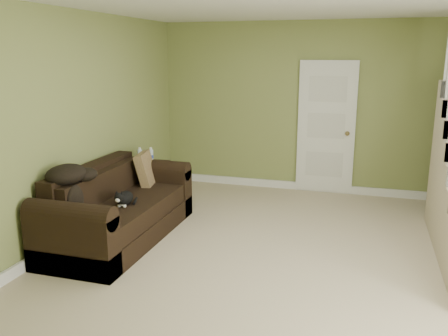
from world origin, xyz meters
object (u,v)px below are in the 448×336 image
Objects in this scene: side_table at (148,183)px; cat at (124,199)px; sofa at (117,211)px; banana at (109,211)px.

side_table is 1.96× the size of cat.
sofa is 1.31m from side_table.
cat is at bearing -74.01° from side_table.
side_table is 4.10× the size of banana.
side_table is 1.52m from cat.
side_table reaches higher than banana.
sofa is 5.11× the size of cat.
banana is (0.39, -1.74, 0.19)m from side_table.
cat is (0.18, -0.15, 0.22)m from sofa.
sofa is 10.66× the size of banana.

